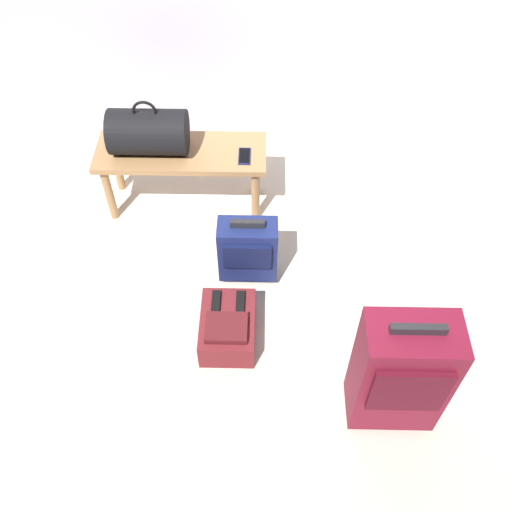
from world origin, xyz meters
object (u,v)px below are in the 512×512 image
bench (182,159)px  duffel_bag_black (148,132)px  backpack_maroon (228,327)px  cell_phone (244,156)px  suitcase_small_navy (248,250)px  suitcase_upright_burgundy (401,374)px

bench → duffel_bag_black: bearing=180.0°
duffel_bag_black → backpack_maroon: bearing=-64.0°
duffel_bag_black → cell_phone: size_ratio=3.06×
bench → suitcase_small_navy: (0.41, -0.59, -0.12)m
suitcase_small_navy → backpack_maroon: suitcase_small_navy is taller
suitcase_upright_burgundy → suitcase_small_navy: 1.07m
cell_phone → backpack_maroon: cell_phone is taller
suitcase_small_navy → backpack_maroon: bearing=-103.0°
bench → duffel_bag_black: (-0.17, 0.00, 0.20)m
cell_phone → backpack_maroon: bearing=-93.7°
duffel_bag_black → suitcase_upright_burgundy: (1.26, -1.40, -0.17)m
duffel_bag_black → suitcase_upright_burgundy: 1.89m
suitcase_small_navy → backpack_maroon: 0.44m
bench → cell_phone: (0.38, -0.05, 0.07)m
backpack_maroon → suitcase_small_navy: bearing=77.0°
duffel_bag_black → suitcase_small_navy: duffel_bag_black is taller
suitcase_upright_burgundy → backpack_maroon: bearing=152.5°
bench → suitcase_upright_burgundy: (1.09, -1.40, 0.03)m
suitcase_upright_burgundy → suitcase_small_navy: size_ratio=1.65×
bench → duffel_bag_black: size_ratio=2.27×
suitcase_upright_burgundy → backpack_maroon: suitcase_upright_burgundy is taller
duffel_bag_black → backpack_maroon: duffel_bag_black is taller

